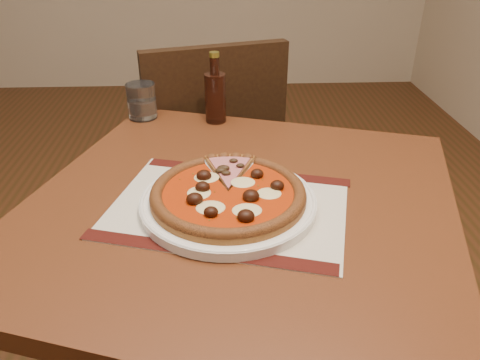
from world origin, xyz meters
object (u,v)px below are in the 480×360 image
(chair_far, at_px, (210,155))
(plate, at_px, (228,202))
(pizza, at_px, (228,193))
(bottle, at_px, (215,95))
(table, at_px, (240,241))
(water_glass, at_px, (142,101))

(chair_far, height_order, plate, chair_far)
(pizza, bearing_deg, bottle, 93.01)
(plate, height_order, pizza, pizza)
(chair_far, bearing_deg, plate, 77.88)
(plate, relative_size, pizza, 1.14)
(chair_far, bearing_deg, table, 80.16)
(table, xyz_separation_m, water_glass, (-0.24, 0.43, 0.15))
(water_glass, bearing_deg, pizza, -64.49)
(bottle, bearing_deg, table, -83.27)
(pizza, bearing_deg, chair_far, 94.13)
(pizza, distance_m, bottle, 0.42)
(plate, bearing_deg, bottle, 93.02)
(chair_far, distance_m, water_glass, 0.40)
(table, height_order, chair_far, chair_far)
(plate, xyz_separation_m, water_glass, (-0.22, 0.46, 0.04))
(chair_far, xyz_separation_m, water_glass, (-0.17, -0.23, 0.28))
(water_glass, xyz_separation_m, bottle, (0.20, -0.04, 0.03))
(table, bearing_deg, bottle, 96.73)
(plate, height_order, bottle, bottle)
(table, distance_m, plate, 0.12)
(chair_far, relative_size, plate, 2.79)
(table, bearing_deg, chair_far, 96.41)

